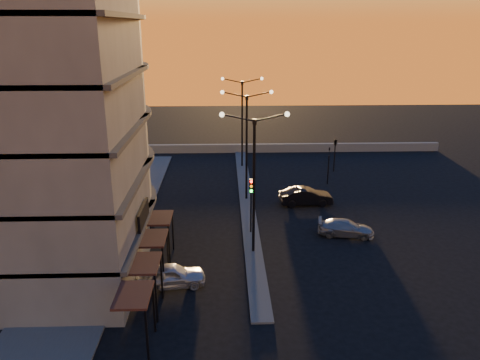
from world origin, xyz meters
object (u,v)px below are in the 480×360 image
(streetlamp_mid, at_px, (247,137))
(car_sedan, at_px, (306,196))
(car_wagon, at_px, (346,228))
(traffic_light_main, at_px, (251,197))
(car_hatchback, at_px, (171,275))

(streetlamp_mid, distance_m, car_sedan, 7.11)
(car_wagon, bearing_deg, streetlamp_mid, 53.71)
(traffic_light_main, xyz_separation_m, car_wagon, (6.87, -0.44, -2.31))
(streetlamp_mid, xyz_separation_m, traffic_light_main, (0.00, -7.13, -2.70))
(streetlamp_mid, height_order, car_wagon, streetlamp_mid)
(streetlamp_mid, bearing_deg, car_wagon, -47.78)
(traffic_light_main, xyz_separation_m, car_sedan, (5.00, 5.75, -2.16))
(car_hatchback, height_order, car_wagon, car_hatchback)
(traffic_light_main, height_order, car_sedan, traffic_light_main)
(streetlamp_mid, relative_size, car_hatchback, 2.35)
(car_wagon, bearing_deg, traffic_light_main, 97.84)
(traffic_light_main, relative_size, car_sedan, 0.96)
(streetlamp_mid, xyz_separation_m, car_hatchback, (-5.08, -14.12, -4.90))
(streetlamp_mid, bearing_deg, traffic_light_main, -90.00)
(traffic_light_main, distance_m, car_hatchback, 8.91)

